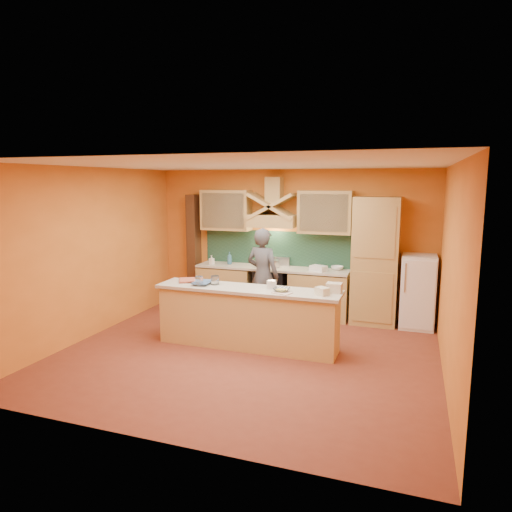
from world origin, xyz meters
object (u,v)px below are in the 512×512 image
(kitchen_scale, at_px, (271,285))
(mixing_bowl, at_px, (282,290))
(fridge, at_px, (418,291))
(person, at_px, (263,276))
(stove, at_px, (272,291))

(kitchen_scale, relative_size, mixing_bowl, 0.53)
(kitchen_scale, xyz_separation_m, mixing_bowl, (0.21, -0.17, -0.02))
(fridge, relative_size, kitchen_scale, 9.73)
(fridge, distance_m, mixing_bowl, 2.79)
(person, relative_size, kitchen_scale, 13.06)
(fridge, distance_m, person, 2.75)
(mixing_bowl, bearing_deg, person, 118.60)
(kitchen_scale, bearing_deg, fridge, 15.97)
(fridge, bearing_deg, mixing_bowl, -134.00)
(stove, xyz_separation_m, kitchen_scale, (0.56, -1.82, 0.55))
(stove, bearing_deg, fridge, 0.00)
(person, bearing_deg, mixing_bowl, 131.08)
(stove, relative_size, mixing_bowl, 3.57)
(stove, bearing_deg, person, -87.62)
(mixing_bowl, bearing_deg, kitchen_scale, 140.46)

